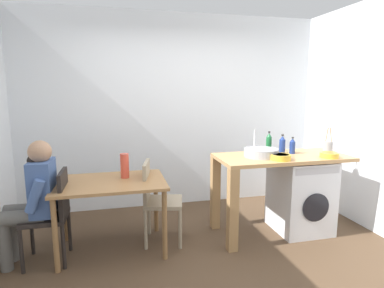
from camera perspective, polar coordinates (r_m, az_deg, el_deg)
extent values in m
plane|color=#4C3826|center=(3.32, 2.71, -20.38)|extent=(5.46, 5.46, 0.00)
cube|color=silver|center=(4.59, -3.39, 5.77)|extent=(4.60, 0.10, 2.70)
cube|color=#9E7042|center=(3.39, -14.30, -6.67)|extent=(1.10, 0.76, 0.03)
cylinder|color=brown|center=(3.26, -23.18, -14.82)|extent=(0.05, 0.05, 0.71)
cylinder|color=brown|center=(3.24, -4.89, -14.17)|extent=(0.05, 0.05, 0.71)
cylinder|color=brown|center=(3.86, -21.61, -10.82)|extent=(0.05, 0.05, 0.71)
cylinder|color=brown|center=(3.85, -6.45, -10.25)|extent=(0.05, 0.05, 0.71)
cube|color=black|center=(3.45, -24.68, -11.81)|extent=(0.41, 0.41, 0.04)
cube|color=black|center=(3.34, -21.91, -8.22)|extent=(0.04, 0.38, 0.45)
cylinder|color=black|center=(3.42, -28.12, -16.37)|extent=(0.04, 0.04, 0.45)
cylinder|color=black|center=(3.74, -26.62, -14.01)|extent=(0.04, 0.04, 0.45)
cylinder|color=black|center=(3.34, -21.92, -16.54)|extent=(0.04, 0.04, 0.45)
cylinder|color=black|center=(3.66, -20.99, -14.09)|extent=(0.04, 0.04, 0.45)
cube|color=gray|center=(3.56, -5.07, -10.27)|extent=(0.48, 0.48, 0.04)
cube|color=gray|center=(3.50, -8.09, -6.78)|extent=(0.11, 0.38, 0.45)
cylinder|color=gray|center=(3.80, -2.08, -12.54)|extent=(0.04, 0.04, 0.45)
cylinder|color=gray|center=(3.47, -2.13, -14.79)|extent=(0.04, 0.04, 0.45)
cylinder|color=gray|center=(3.82, -7.62, -12.50)|extent=(0.04, 0.04, 0.45)
cylinder|color=gray|center=(3.49, -8.24, -14.72)|extent=(0.04, 0.04, 0.45)
cylinder|color=#595651|center=(3.55, -30.30, -15.63)|extent=(0.11, 0.11, 0.45)
cylinder|color=#595651|center=(3.70, -29.44, -14.48)|extent=(0.11, 0.11, 0.45)
cylinder|color=#595651|center=(3.40, -28.08, -11.52)|extent=(0.40, 0.15, 0.14)
cylinder|color=#595651|center=(3.56, -27.31, -10.50)|extent=(0.40, 0.15, 0.14)
cube|color=#3F598C|center=(3.36, -25.04, -7.03)|extent=(0.21, 0.34, 0.52)
cylinder|color=#3F598C|center=(3.17, -26.19, -8.34)|extent=(0.19, 0.09, 0.31)
cylinder|color=#3F598C|center=(3.56, -24.62, -6.29)|extent=(0.19, 0.09, 0.31)
sphere|color=#A57A5B|center=(3.28, -25.47, -1.23)|extent=(0.21, 0.21, 0.21)
sphere|color=black|center=(3.31, -26.38, -2.68)|extent=(0.12, 0.12, 0.12)
cube|color=tan|center=(3.79, 15.75, -2.28)|extent=(1.50, 0.68, 0.04)
cube|color=#A07749|center=(3.38, 7.25, -11.62)|extent=(0.10, 0.10, 0.88)
cube|color=#A07749|center=(3.89, 4.17, -8.65)|extent=(0.10, 0.10, 0.88)
cube|color=silver|center=(4.04, 18.72, -8.58)|extent=(0.60, 0.60, 0.86)
cylinder|color=black|center=(3.82, 21.16, -10.50)|extent=(0.32, 0.02, 0.32)
cube|color=#B2B2B7|center=(3.71, 21.49, -4.45)|extent=(0.54, 0.01, 0.08)
cylinder|color=#9EA0A5|center=(3.66, 12.21, -1.53)|extent=(0.38, 0.38, 0.09)
cylinder|color=#B2B2B7|center=(3.80, 11.08, 0.39)|extent=(0.02, 0.02, 0.28)
cylinder|color=#19592D|center=(3.96, 13.51, -0.07)|extent=(0.07, 0.07, 0.18)
cone|color=#19592D|center=(3.94, 13.57, 1.57)|extent=(0.06, 0.06, 0.05)
cylinder|color=#262626|center=(3.94, 13.59, 2.08)|extent=(0.03, 0.03, 0.02)
cylinder|color=navy|center=(3.91, 15.75, -0.43)|extent=(0.07, 0.07, 0.16)
cone|color=navy|center=(3.89, 15.82, 1.07)|extent=(0.06, 0.06, 0.04)
cylinder|color=#262626|center=(3.89, 15.85, 1.53)|extent=(0.03, 0.03, 0.02)
cylinder|color=navy|center=(3.92, 17.42, -0.63)|extent=(0.06, 0.06, 0.14)
cone|color=navy|center=(3.90, 17.49, 0.67)|extent=(0.06, 0.06, 0.04)
cylinder|color=#262626|center=(3.90, 17.51, 1.07)|extent=(0.03, 0.03, 0.02)
cylinder|color=gold|center=(3.55, 15.47, -2.26)|extent=(0.22, 0.22, 0.06)
cylinder|color=olive|center=(3.54, 15.48, -2.02)|extent=(0.17, 0.17, 0.03)
cylinder|color=gray|center=(4.16, 23.05, -0.46)|extent=(0.11, 0.11, 0.13)
cylinder|color=#99724C|center=(4.14, 22.90, 1.53)|extent=(0.01, 0.04, 0.18)
cylinder|color=#99724C|center=(4.14, 23.50, 1.50)|extent=(0.01, 0.05, 0.18)
cylinder|color=gold|center=(3.85, 23.25, -1.82)|extent=(0.20, 0.20, 0.05)
cylinder|color=olive|center=(3.84, 23.26, -1.62)|extent=(0.16, 0.16, 0.03)
cylinder|color=#D84C38|center=(3.45, -11.90, -3.81)|extent=(0.09, 0.09, 0.26)
cube|color=#B2B2B7|center=(3.68, 15.85, -2.27)|extent=(0.15, 0.06, 0.01)
cube|color=#262628|center=(3.68, 15.85, -2.27)|extent=(0.15, 0.06, 0.01)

